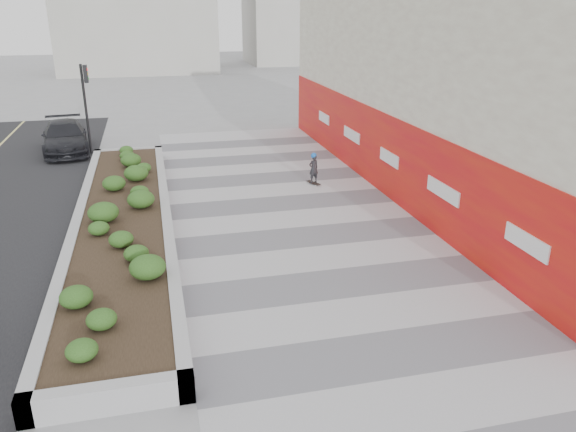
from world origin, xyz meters
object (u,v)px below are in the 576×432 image
object	(u,v)px
planter	(123,217)
skateboarder	(314,168)
traffic_signal_near	(86,96)
car_dark	(65,137)

from	to	relation	value
planter	skateboarder	bearing A→B (deg)	23.76
traffic_signal_near	car_dark	xyz separation A→B (m)	(-1.27, 0.69, -2.03)
traffic_signal_near	car_dark	world-z (taller)	traffic_signal_near
skateboarder	car_dark	distance (m)	12.99
planter	traffic_signal_near	xyz separation A→B (m)	(-1.73, 10.50, 2.34)
planter	skateboarder	size ratio (longest dim) A/B	13.99
skateboarder	car_dark	bearing A→B (deg)	119.81
planter	traffic_signal_near	bearing A→B (deg)	99.35
planter	skateboarder	xyz separation A→B (m)	(7.22, 3.18, 0.24)
planter	traffic_signal_near	world-z (taller)	traffic_signal_near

